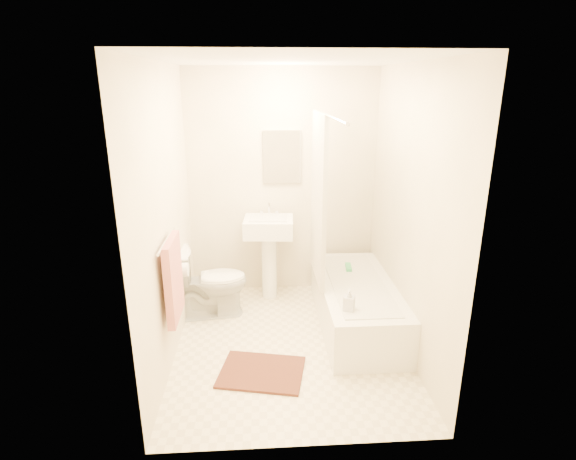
{
  "coord_description": "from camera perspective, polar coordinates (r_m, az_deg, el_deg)",
  "views": [
    {
      "loc": [
        -0.25,
        -3.51,
        2.24
      ],
      "look_at": [
        0.0,
        0.25,
        1.0
      ],
      "focal_mm": 28.0,
      "sensor_mm": 36.0,
      "label": 1
    }
  ],
  "objects": [
    {
      "name": "floor",
      "position": [
        4.17,
        0.23,
        -14.26
      ],
      "size": [
        2.4,
        2.4,
        0.0
      ],
      "primitive_type": "plane",
      "color": "beige",
      "rests_on": "ground"
    },
    {
      "name": "ceiling",
      "position": [
        3.52,
        0.28,
        20.81
      ],
      "size": [
        2.4,
        2.4,
        0.0
      ],
      "primitive_type": "plane",
      "color": "white",
      "rests_on": "ground"
    },
    {
      "name": "wall_back",
      "position": [
        4.83,
        -0.74,
        5.78
      ],
      "size": [
        2.0,
        0.02,
        2.4
      ],
      "primitive_type": "cube",
      "color": "beige",
      "rests_on": "ground"
    },
    {
      "name": "wall_left",
      "position": [
        3.74,
        -15.23,
        1.4
      ],
      "size": [
        0.02,
        2.4,
        2.4
      ],
      "primitive_type": "cube",
      "color": "beige",
      "rests_on": "ground"
    },
    {
      "name": "wall_right",
      "position": [
        3.87,
        15.21,
        1.96
      ],
      "size": [
        0.02,
        2.4,
        2.4
      ],
      "primitive_type": "cube",
      "color": "beige",
      "rests_on": "ground"
    },
    {
      "name": "mirror",
      "position": [
        4.75,
        -0.74,
        9.26
      ],
      "size": [
        0.4,
        0.03,
        0.55
      ],
      "primitive_type": "cube",
      "color": "white",
      "rests_on": "wall_back"
    },
    {
      "name": "curtain_rod",
      "position": [
        3.66,
        5.0,
        14.39
      ],
      "size": [
        0.03,
        1.7,
        0.03
      ],
      "primitive_type": "cylinder",
      "rotation": [
        1.57,
        0.0,
        0.0
      ],
      "color": "silver",
      "rests_on": "wall_back"
    },
    {
      "name": "shower_curtain",
      "position": [
        4.17,
        3.9,
        4.03
      ],
      "size": [
        0.04,
        0.8,
        1.55
      ],
      "primitive_type": "cube",
      "color": "silver",
      "rests_on": "curtain_rod"
    },
    {
      "name": "towel_bar",
      "position": [
        3.53,
        -15.21,
        -1.31
      ],
      "size": [
        0.02,
        0.6,
        0.02
      ],
      "primitive_type": "cylinder",
      "rotation": [
        1.57,
        0.0,
        0.0
      ],
      "color": "silver",
      "rests_on": "wall_left"
    },
    {
      "name": "towel",
      "position": [
        3.64,
        -14.33,
        -6.06
      ],
      "size": [
        0.06,
        0.45,
        0.66
      ],
      "primitive_type": "cube",
      "color": "#CC7266",
      "rests_on": "towel_bar"
    },
    {
      "name": "toilet_paper",
      "position": [
        4.0,
        -13.33,
        -4.94
      ],
      "size": [
        0.11,
        0.12,
        0.12
      ],
      "primitive_type": "cylinder",
      "rotation": [
        0.0,
        1.57,
        0.0
      ],
      "color": "white",
      "rests_on": "wall_left"
    },
    {
      "name": "toilet",
      "position": [
        4.55,
        -9.82,
        -6.51
      ],
      "size": [
        0.77,
        0.5,
        0.71
      ],
      "primitive_type": "imported",
      "rotation": [
        0.0,
        0.0,
        1.7
      ],
      "color": "silver",
      "rests_on": "floor"
    },
    {
      "name": "sink",
      "position": [
        4.79,
        -2.42,
        -3.18
      ],
      "size": [
        0.53,
        0.44,
        0.99
      ],
      "primitive_type": null,
      "rotation": [
        0.0,
        0.0,
        -0.07
      ],
      "color": "white",
      "rests_on": "floor"
    },
    {
      "name": "bathtub",
      "position": [
        4.41,
        8.64,
        -9.3
      ],
      "size": [
        0.68,
        1.56,
        0.44
      ],
      "primitive_type": null,
      "color": "white",
      "rests_on": "floor"
    },
    {
      "name": "bath_mat",
      "position": [
        3.82,
        -3.37,
        -17.56
      ],
      "size": [
        0.75,
        0.62,
        0.02
      ],
      "primitive_type": "cube",
      "rotation": [
        0.0,
        0.0,
        -0.21
      ],
      "color": "#4C251A",
      "rests_on": "floor"
    },
    {
      "name": "soap_bottle",
      "position": [
        3.77,
        7.78,
        -8.82
      ],
      "size": [
        0.12,
        0.12,
        0.19
      ],
      "primitive_type": "imported",
      "rotation": [
        0.0,
        0.0,
        -0.42
      ],
      "color": "white",
      "rests_on": "bathtub"
    },
    {
      "name": "scrub_brush",
      "position": [
        4.6,
        7.68,
        -4.73
      ],
      "size": [
        0.07,
        0.19,
        0.04
      ],
      "primitive_type": "cube",
      "rotation": [
        0.0,
        0.0,
        -0.11
      ],
      "color": "#3EB965",
      "rests_on": "bathtub"
    }
  ]
}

